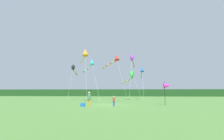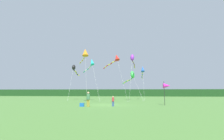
{
  "view_description": "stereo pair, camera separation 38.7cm",
  "coord_description": "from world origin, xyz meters",
  "px_view_note": "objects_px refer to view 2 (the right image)",
  "views": [
    {
      "loc": [
        2.91,
        -22.92,
        1.77
      ],
      "look_at": [
        0.0,
        6.0,
        5.52
      ],
      "focal_mm": 27.15,
      "sensor_mm": 36.0,
      "label": 1
    },
    {
      "loc": [
        3.3,
        -22.88,
        1.77
      ],
      "look_at": [
        0.0,
        6.0,
        5.52
      ],
      "focal_mm": 27.15,
      "sensor_mm": 36.0,
      "label": 2
    }
  ],
  "objects_px": {
    "banner_flag_pole": "(167,86)",
    "kite_green": "(132,76)",
    "kite_orange": "(85,53)",
    "kite_blue": "(143,70)",
    "person_child": "(113,101)",
    "kite_purple": "(133,59)",
    "cooler_box": "(82,105)",
    "person_adult": "(88,98)",
    "kite_black": "(74,68)",
    "kite_red": "(116,58)",
    "kite_cyan": "(91,63)"
  },
  "relations": [
    {
      "from": "kite_purple",
      "to": "kite_red",
      "type": "height_order",
      "value": "kite_red"
    },
    {
      "from": "person_adult",
      "to": "kite_orange",
      "type": "distance_m",
      "value": 11.74
    },
    {
      "from": "person_adult",
      "to": "kite_orange",
      "type": "relative_size",
      "value": 0.19
    },
    {
      "from": "person_child",
      "to": "kite_purple",
      "type": "bearing_deg",
      "value": 77.62
    },
    {
      "from": "kite_black",
      "to": "kite_orange",
      "type": "relative_size",
      "value": 0.82
    },
    {
      "from": "cooler_box",
      "to": "kite_green",
      "type": "height_order",
      "value": "kite_green"
    },
    {
      "from": "person_adult",
      "to": "kite_black",
      "type": "height_order",
      "value": "kite_black"
    },
    {
      "from": "banner_flag_pole",
      "to": "kite_black",
      "type": "relative_size",
      "value": 0.41
    },
    {
      "from": "banner_flag_pole",
      "to": "kite_black",
      "type": "height_order",
      "value": "kite_black"
    },
    {
      "from": "kite_blue",
      "to": "kite_black",
      "type": "distance_m",
      "value": 15.57
    },
    {
      "from": "kite_orange",
      "to": "banner_flag_pole",
      "type": "bearing_deg",
      "value": -22.49
    },
    {
      "from": "kite_purple",
      "to": "kite_cyan",
      "type": "bearing_deg",
      "value": -179.04
    },
    {
      "from": "kite_orange",
      "to": "kite_blue",
      "type": "bearing_deg",
      "value": 45.69
    },
    {
      "from": "person_child",
      "to": "kite_cyan",
      "type": "xyz_separation_m",
      "value": [
        -5.67,
        11.59,
        6.69
      ]
    },
    {
      "from": "banner_flag_pole",
      "to": "kite_red",
      "type": "relative_size",
      "value": 0.32
    },
    {
      "from": "person_child",
      "to": "kite_cyan",
      "type": "height_order",
      "value": "kite_cyan"
    },
    {
      "from": "kite_green",
      "to": "kite_purple",
      "type": "bearing_deg",
      "value": -87.89
    },
    {
      "from": "person_adult",
      "to": "kite_purple",
      "type": "xyz_separation_m",
      "value": [
        5.47,
        12.68,
        7.16
      ]
    },
    {
      "from": "person_adult",
      "to": "kite_purple",
      "type": "relative_size",
      "value": 0.19
    },
    {
      "from": "cooler_box",
      "to": "person_adult",
      "type": "bearing_deg",
      "value": -8.78
    },
    {
      "from": "banner_flag_pole",
      "to": "kite_cyan",
      "type": "bearing_deg",
      "value": 143.48
    },
    {
      "from": "person_adult",
      "to": "cooler_box",
      "type": "relative_size",
      "value": 3.41
    },
    {
      "from": "kite_cyan",
      "to": "kite_purple",
      "type": "bearing_deg",
      "value": 0.96
    },
    {
      "from": "kite_black",
      "to": "cooler_box",
      "type": "bearing_deg",
      "value": -67.15
    },
    {
      "from": "person_adult",
      "to": "kite_cyan",
      "type": "distance_m",
      "value": 14.36
    },
    {
      "from": "kite_blue",
      "to": "kite_red",
      "type": "xyz_separation_m",
      "value": [
        -5.87,
        -4.4,
        1.95
      ]
    },
    {
      "from": "banner_flag_pole",
      "to": "kite_purple",
      "type": "xyz_separation_m",
      "value": [
        -4.36,
        9.47,
        5.59
      ]
    },
    {
      "from": "cooler_box",
      "to": "kite_green",
      "type": "relative_size",
      "value": 0.05
    },
    {
      "from": "kite_black",
      "to": "kite_orange",
      "type": "distance_m",
      "value": 8.3
    },
    {
      "from": "banner_flag_pole",
      "to": "kite_purple",
      "type": "distance_m",
      "value": 11.83
    },
    {
      "from": "kite_blue",
      "to": "kite_red",
      "type": "height_order",
      "value": "kite_red"
    },
    {
      "from": "kite_purple",
      "to": "kite_red",
      "type": "bearing_deg",
      "value": 145.92
    },
    {
      "from": "kite_black",
      "to": "kite_red",
      "type": "bearing_deg",
      "value": -1.89
    },
    {
      "from": "person_child",
      "to": "kite_green",
      "type": "xyz_separation_m",
      "value": [
        2.4,
        16.55,
        4.63
      ]
    },
    {
      "from": "kite_purple",
      "to": "kite_cyan",
      "type": "height_order",
      "value": "kite_purple"
    },
    {
      "from": "banner_flag_pole",
      "to": "kite_green",
      "type": "height_order",
      "value": "kite_green"
    },
    {
      "from": "banner_flag_pole",
      "to": "kite_green",
      "type": "relative_size",
      "value": 0.33
    },
    {
      "from": "person_adult",
      "to": "kite_blue",
      "type": "bearing_deg",
      "value": 68.15
    },
    {
      "from": "banner_flag_pole",
      "to": "kite_cyan",
      "type": "relative_size",
      "value": 0.37
    },
    {
      "from": "cooler_box",
      "to": "kite_red",
      "type": "distance_m",
      "value": 17.45
    },
    {
      "from": "cooler_box",
      "to": "kite_blue",
      "type": "distance_m",
      "value": 22.18
    },
    {
      "from": "person_adult",
      "to": "person_child",
      "type": "xyz_separation_m",
      "value": [
        2.89,
        0.95,
        -0.29
      ]
    },
    {
      "from": "kite_orange",
      "to": "person_child",
      "type": "bearing_deg",
      "value": -52.39
    },
    {
      "from": "kite_orange",
      "to": "kite_red",
      "type": "bearing_deg",
      "value": 53.65
    },
    {
      "from": "banner_flag_pole",
      "to": "kite_red",
      "type": "distance_m",
      "value": 15.55
    },
    {
      "from": "person_adult",
      "to": "kite_black",
      "type": "bearing_deg",
      "value": 115.13
    },
    {
      "from": "person_adult",
      "to": "banner_flag_pole",
      "type": "relative_size",
      "value": 0.56
    },
    {
      "from": "kite_cyan",
      "to": "kite_orange",
      "type": "bearing_deg",
      "value": -91.94
    },
    {
      "from": "person_child",
      "to": "kite_blue",
      "type": "relative_size",
      "value": 0.16
    },
    {
      "from": "cooler_box",
      "to": "kite_purple",
      "type": "distance_m",
      "value": 16.12
    }
  ]
}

